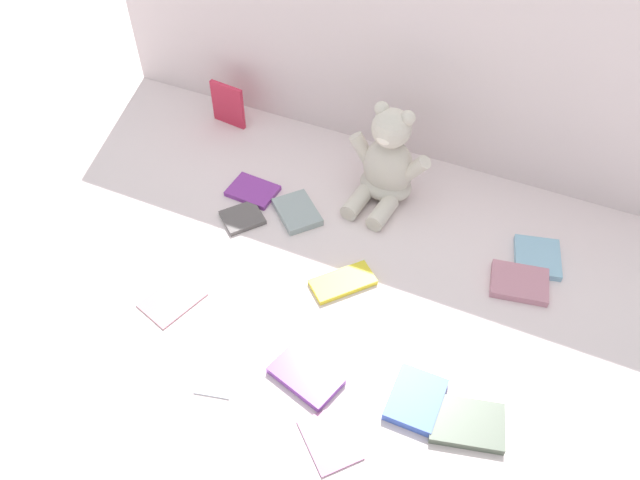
% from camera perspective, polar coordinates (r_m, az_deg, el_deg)
% --- Properties ---
extents(ground_plane, '(3.20, 3.20, 0.00)m').
position_cam_1_polar(ground_plane, '(1.51, 0.84, 0.28)').
color(ground_plane, silver).
extents(backdrop_drape, '(1.55, 0.03, 0.63)m').
position_cam_1_polar(backdrop_drape, '(1.59, 6.76, 17.57)').
color(backdrop_drape, silver).
rests_on(backdrop_drape, ground_plane).
extents(teddy_bear, '(0.21, 0.20, 0.26)m').
position_cam_1_polar(teddy_bear, '(1.55, 5.96, 6.62)').
color(teddy_bear, beige).
rests_on(teddy_bear, ground_plane).
extents(book_case_0, '(0.10, 0.13, 0.01)m').
position_cam_1_polar(book_case_0, '(1.30, -8.89, -11.25)').
color(book_case_0, white).
rests_on(book_case_0, ground_plane).
extents(book_case_1, '(0.13, 0.15, 0.01)m').
position_cam_1_polar(book_case_1, '(1.42, -13.01, -5.16)').
color(book_case_1, '#BE7E8A').
rests_on(book_case_1, ground_plane).
extents(book_case_2, '(0.12, 0.09, 0.01)m').
position_cam_1_polar(book_case_2, '(1.61, -5.99, 4.36)').
color(book_case_2, '#833394').
rests_on(book_case_2, ground_plane).
extents(book_case_3, '(0.14, 0.15, 0.01)m').
position_cam_1_polar(book_case_3, '(1.41, 2.03, -3.77)').
color(book_case_3, yellow).
rests_on(book_case_3, ground_plane).
extents(book_case_4, '(0.10, 0.02, 0.12)m').
position_cam_1_polar(book_case_4, '(1.80, -8.18, 11.81)').
color(book_case_4, '#CA2741').
rests_on(book_case_4, ground_plane).
extents(book_case_5, '(0.15, 0.12, 0.02)m').
position_cam_1_polar(book_case_5, '(1.26, 12.92, -15.57)').
color(book_case_5, '#4E5849').
rests_on(book_case_5, ground_plane).
extents(book_case_6, '(0.15, 0.14, 0.02)m').
position_cam_1_polar(book_case_6, '(1.55, -2.04, 2.50)').
color(book_case_6, '#8B999A').
rests_on(book_case_6, ground_plane).
extents(book_case_7, '(0.14, 0.12, 0.02)m').
position_cam_1_polar(book_case_7, '(1.47, 17.29, -3.64)').
color(book_case_7, '#B87586').
rests_on(book_case_7, ground_plane).
extents(book_case_8, '(0.12, 0.13, 0.02)m').
position_cam_1_polar(book_case_8, '(1.53, 18.74, -1.47)').
color(book_case_8, '#82B3CD').
rests_on(book_case_8, ground_plane).
extents(book_case_9, '(0.12, 0.12, 0.01)m').
position_cam_1_polar(book_case_9, '(1.55, -6.90, 1.99)').
color(book_case_9, '#565050').
rests_on(book_case_9, ground_plane).
extents(book_case_10, '(0.14, 0.14, 0.01)m').
position_cam_1_polar(book_case_10, '(1.22, 0.89, -17.29)').
color(book_case_10, '#A7648E').
rests_on(book_case_10, ground_plane).
extents(book_case_11, '(0.10, 0.12, 0.02)m').
position_cam_1_polar(book_case_11, '(1.26, 8.50, -13.82)').
color(book_case_11, '#3A59BE').
rests_on(book_case_11, ground_plane).
extents(book_case_12, '(0.15, 0.12, 0.02)m').
position_cam_1_polar(book_case_12, '(1.28, -1.27, -11.97)').
color(book_case_12, purple).
rests_on(book_case_12, ground_plane).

